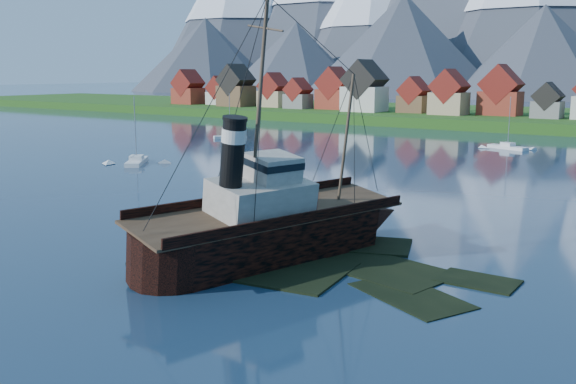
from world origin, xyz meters
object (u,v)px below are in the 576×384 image
Objects in this scene: tugboat_wreck at (279,223)px; sailboat_b at (230,137)px; sailboat_c at (508,148)px; sailboat_a at (137,162)px.

tugboat_wreck reaches higher than sailboat_b.
sailboat_c is (62.41, 16.90, -0.01)m from sailboat_b.
tugboat_wreck is 2.56× the size of sailboat_c.
tugboat_wreck is at bearing -154.60° from sailboat_c.
tugboat_wreck reaches higher than sailboat_c.
sailboat_b is at bearing 147.91° from tugboat_wreck.
sailboat_a is at bearing 162.79° from sailboat_c.
tugboat_wreck is 102.23m from sailboat_b.
tugboat_wreck is 2.57× the size of sailboat_b.
tugboat_wreck is at bearing -8.37° from sailboat_b.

